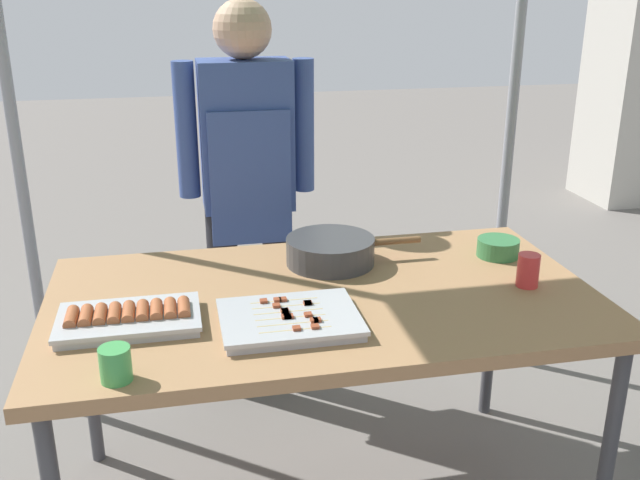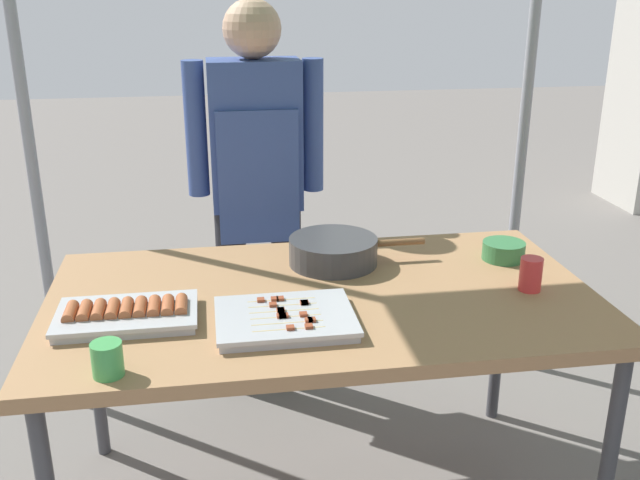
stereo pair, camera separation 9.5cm
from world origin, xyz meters
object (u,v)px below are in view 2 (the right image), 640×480
tray_grilled_sausages (127,314)px  vendor_woman (257,173)px  stall_table (323,310)px  condiment_bowl (504,251)px  drink_cup_near_edge (107,359)px  tray_meat_skewers (285,319)px  cooking_wok (334,250)px  drink_cup_by_wok (531,274)px

tray_grilled_sausages → vendor_woman: bearing=64.4°
stall_table → condiment_bowl: 0.66m
tray_grilled_sausages → stall_table: bearing=9.9°
stall_table → drink_cup_near_edge: bearing=-146.4°
stall_table → condiment_bowl: size_ratio=11.55×
tray_meat_skewers → drink_cup_near_edge: drink_cup_near_edge is taller
cooking_wok → vendor_woman: bearing=110.4°
cooking_wok → vendor_woman: 0.60m
cooking_wok → drink_cup_near_edge: size_ratio=5.34×
stall_table → tray_meat_skewers: 0.23m
tray_meat_skewers → drink_cup_near_edge: size_ratio=4.41×
stall_table → tray_meat_skewers: (-0.13, -0.18, 0.07)m
tray_meat_skewers → cooking_wok: size_ratio=0.83×
cooking_wok → tray_meat_skewers: bearing=-116.4°
stall_table → drink_cup_by_wok: size_ratio=15.89×
vendor_woman → tray_meat_skewers: bearing=90.0°
drink_cup_near_edge → drink_cup_by_wok: 1.22m
stall_table → cooking_wok: cooking_wok is taller
drink_cup_by_wok → vendor_woman: bearing=131.1°
tray_meat_skewers → drink_cup_by_wok: (0.74, 0.11, 0.03)m
tray_meat_skewers → vendor_woman: size_ratio=0.24×
tray_grilled_sausages → drink_cup_near_edge: size_ratio=4.48×
tray_grilled_sausages → drink_cup_near_edge: (-0.02, -0.28, 0.02)m
stall_table → tray_meat_skewers: size_ratio=4.34×
tray_meat_skewers → drink_cup_by_wok: 0.75m
stall_table → drink_cup_near_edge: size_ratio=19.17×
tray_grilled_sausages → drink_cup_near_edge: drink_cup_near_edge is taller
stall_table → drink_cup_by_wok: drink_cup_by_wok is taller
tray_meat_skewers → vendor_woman: 0.97m
tray_meat_skewers → cooking_wok: (0.20, 0.41, 0.03)m
tray_grilled_sausages → tray_meat_skewers: tray_grilled_sausages is taller
tray_grilled_sausages → drink_cup_by_wok: drink_cup_by_wok is taller
cooking_wok → vendor_woman: (-0.20, 0.55, 0.12)m
drink_cup_by_wok → drink_cup_near_edge: bearing=-165.4°
cooking_wok → drink_cup_near_edge: bearing=-136.5°
tray_grilled_sausages → condiment_bowl: (1.18, 0.28, 0.01)m
tray_meat_skewers → vendor_woman: (0.00, 0.96, 0.15)m
drink_cup_near_edge → drink_cup_by_wok: bearing=14.6°
tray_meat_skewers → condiment_bowl: (0.76, 0.36, 0.01)m
drink_cup_near_edge → condiment_bowl: bearing=24.9°
condiment_bowl → drink_cup_by_wok: bearing=-94.8°
tray_grilled_sausages → vendor_woman: size_ratio=0.24×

